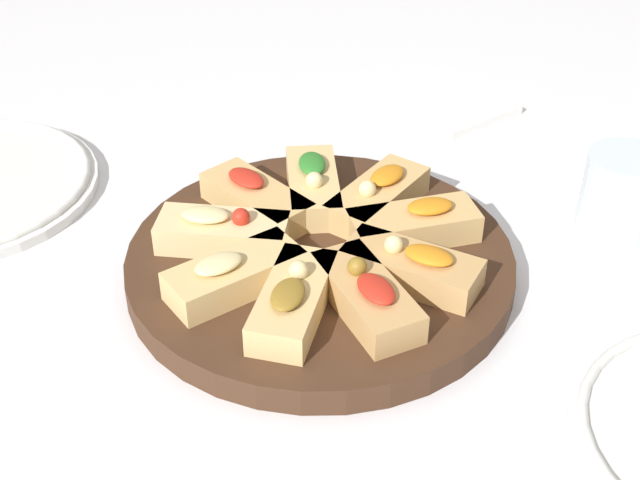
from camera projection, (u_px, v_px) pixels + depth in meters
The scene contains 13 objects.
ground_plane at pixel (320, 275), 0.75m from camera, with size 3.00×3.00×0.00m, color white.
serving_board at pixel (320, 264), 0.75m from camera, with size 0.32×0.32×0.02m, color #422819.
focaccia_slice_0 at pixel (367, 295), 0.67m from camera, with size 0.12×0.09×0.04m.
focaccia_slice_1 at pixel (412, 267), 0.70m from camera, with size 0.11×0.06×0.04m.
focaccia_slice_2 at pixel (415, 224), 0.75m from camera, with size 0.10×0.11×0.03m.
focaccia_slice_3 at pixel (374, 195), 0.79m from camera, with size 0.05×0.11×0.04m.
focaccia_slice_4 at pixel (313, 186), 0.80m from camera, with size 0.11×0.11×0.04m.
focaccia_slice_5 at pixel (256, 199), 0.78m from camera, with size 0.11×0.06×0.03m.
focaccia_slice_6 at pixel (222, 231), 0.74m from camera, with size 0.12×0.09×0.04m.
focaccia_slice_7 at pixel (234, 275), 0.69m from camera, with size 0.07×0.12×0.03m.
focaccia_slice_8 at pixel (293, 300), 0.67m from camera, with size 0.08×0.12×0.04m.
water_glass at pixel (621, 194), 0.79m from camera, with size 0.07×0.07×0.08m, color silver.
napkin_stack at pixel (449, 102), 1.01m from camera, with size 0.13×0.11×0.01m, color white.
Camera 1 is at (-0.37, 0.47, 0.46)m, focal length 50.00 mm.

